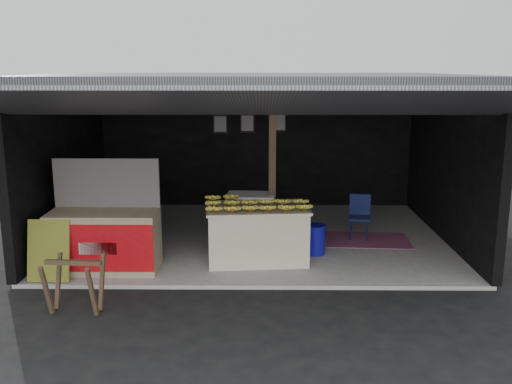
{
  "coord_description": "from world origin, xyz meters",
  "views": [
    {
      "loc": [
        0.12,
        -7.72,
        3.14
      ],
      "look_at": [
        0.02,
        1.57,
        1.1
      ],
      "focal_mm": 40.0,
      "sensor_mm": 36.0,
      "label": 1
    }
  ],
  "objects_px": {
    "banana_table": "(257,234)",
    "plastic_chair": "(360,213)",
    "white_crate": "(251,220)",
    "neighbor_stall": "(104,238)",
    "sawhorse": "(74,280)",
    "water_barrel": "(315,240)"
  },
  "relations": [
    {
      "from": "sawhorse",
      "to": "water_barrel",
      "type": "xyz_separation_m",
      "value": [
        3.32,
        2.26,
        -0.16
      ]
    },
    {
      "from": "neighbor_stall",
      "to": "water_barrel",
      "type": "distance_m",
      "value": 3.43
    },
    {
      "from": "banana_table",
      "to": "white_crate",
      "type": "xyz_separation_m",
      "value": [
        -0.12,
        0.82,
        0.01
      ]
    },
    {
      "from": "banana_table",
      "to": "plastic_chair",
      "type": "xyz_separation_m",
      "value": [
        1.87,
        1.27,
        0.02
      ]
    },
    {
      "from": "sawhorse",
      "to": "neighbor_stall",
      "type": "bearing_deg",
      "value": 94.47
    },
    {
      "from": "banana_table",
      "to": "white_crate",
      "type": "relative_size",
      "value": 1.86
    },
    {
      "from": "neighbor_stall",
      "to": "plastic_chair",
      "type": "bearing_deg",
      "value": 22.23
    },
    {
      "from": "plastic_chair",
      "to": "banana_table",
      "type": "bearing_deg",
      "value": -135.67
    },
    {
      "from": "neighbor_stall",
      "to": "water_barrel",
      "type": "relative_size",
      "value": 3.58
    },
    {
      "from": "banana_table",
      "to": "plastic_chair",
      "type": "relative_size",
      "value": 2.12
    },
    {
      "from": "neighbor_stall",
      "to": "plastic_chair",
      "type": "height_order",
      "value": "neighbor_stall"
    },
    {
      "from": "sawhorse",
      "to": "water_barrel",
      "type": "height_order",
      "value": "sawhorse"
    },
    {
      "from": "neighbor_stall",
      "to": "white_crate",
      "type": "bearing_deg",
      "value": 29.77
    },
    {
      "from": "banana_table",
      "to": "neighbor_stall",
      "type": "relative_size",
      "value": 1.01
    },
    {
      "from": "white_crate",
      "to": "plastic_chair",
      "type": "height_order",
      "value": "white_crate"
    },
    {
      "from": "white_crate",
      "to": "water_barrel",
      "type": "xyz_separation_m",
      "value": [
        1.09,
        -0.5,
        -0.22
      ]
    },
    {
      "from": "water_barrel",
      "to": "plastic_chair",
      "type": "height_order",
      "value": "plastic_chair"
    },
    {
      "from": "neighbor_stall",
      "to": "sawhorse",
      "type": "relative_size",
      "value": 2.28
    },
    {
      "from": "banana_table",
      "to": "water_barrel",
      "type": "height_order",
      "value": "banana_table"
    },
    {
      "from": "white_crate",
      "to": "neighbor_stall",
      "type": "xyz_separation_m",
      "value": [
        -2.23,
        -1.28,
        0.05
      ]
    },
    {
      "from": "banana_table",
      "to": "neighbor_stall",
      "type": "height_order",
      "value": "neighbor_stall"
    },
    {
      "from": "banana_table",
      "to": "white_crate",
      "type": "distance_m",
      "value": 0.83
    }
  ]
}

